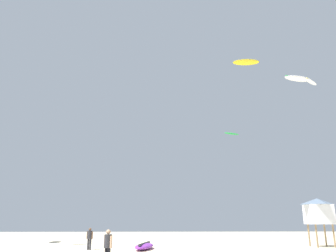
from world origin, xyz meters
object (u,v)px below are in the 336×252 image
at_px(gear_bag, 179,251).
at_px(kite_aloft_1, 311,82).
at_px(kite_aloft_2, 232,134).
at_px(kite_aloft_4, 298,79).
at_px(kite_aloft_3, 246,62).
at_px(person_midground, 90,237).
at_px(lifeguard_tower, 318,211).
at_px(kite_grounded_near, 144,246).
at_px(person_foreground, 108,245).

height_order(gear_bag, kite_aloft_1, kite_aloft_1).
height_order(kite_aloft_1, kite_aloft_2, kite_aloft_1).
bearing_deg(kite_aloft_4, gear_bag, -135.09).
distance_m(gear_bag, kite_aloft_3, 31.27).
bearing_deg(person_midground, kite_aloft_2, 155.03).
xyz_separation_m(lifeguard_tower, kite_aloft_3, (-1.99, 12.09, 20.67)).
bearing_deg(kite_grounded_near, kite_aloft_4, 35.80).
bearing_deg(person_midground, person_foreground, 34.55).
bearing_deg(kite_grounded_near, kite_aloft_1, 18.97).
height_order(person_foreground, person_midground, person_foreground).
height_order(person_midground, kite_aloft_1, kite_aloft_1).
bearing_deg(kite_aloft_1, person_midground, -163.90).
relative_size(person_midground, kite_aloft_1, 0.69).
bearing_deg(kite_aloft_3, kite_aloft_1, -57.22).
height_order(person_midground, kite_aloft_4, kite_aloft_4).
distance_m(gear_bag, kite_aloft_1, 25.38).
relative_size(gear_bag, kite_aloft_1, 0.23).
bearing_deg(kite_aloft_3, kite_aloft_2, 139.14).
distance_m(kite_grounded_near, kite_aloft_2, 23.80).
distance_m(kite_grounded_near, gear_bag, 4.16).
bearing_deg(kite_aloft_2, lifeguard_tower, -73.40).
bearing_deg(kite_aloft_2, gear_bag, -114.29).
relative_size(kite_aloft_2, kite_aloft_3, 0.65).
bearing_deg(kite_grounded_near, kite_aloft_2, 54.87).
relative_size(kite_grounded_near, lifeguard_tower, 1.09).
xyz_separation_m(kite_grounded_near, lifeguard_tower, (15.43, 2.06, 2.80)).
bearing_deg(lifeguard_tower, kite_grounded_near, -172.42).
bearing_deg(person_midground, kite_aloft_1, 124.96).
xyz_separation_m(kite_grounded_near, gear_bag, (2.56, -3.28, -0.09)).
distance_m(kite_aloft_3, kite_aloft_4, 8.02).
bearing_deg(gear_bag, kite_aloft_4, 44.91).
relative_size(person_foreground, person_midground, 1.07).
xyz_separation_m(person_foreground, gear_bag, (4.12, 6.82, -0.88)).
xyz_separation_m(lifeguard_tower, kite_aloft_2, (-4.16, 13.96, 10.72)).
bearing_deg(person_foreground, kite_aloft_2, -164.68).
relative_size(person_foreground, gear_bag, 3.17).
relative_size(kite_aloft_2, kite_aloft_4, 0.54).
relative_size(person_foreground, kite_aloft_4, 0.39).
height_order(gear_bag, kite_aloft_4, kite_aloft_4).
relative_size(lifeguard_tower, kite_aloft_2, 1.68).
distance_m(kite_grounded_near, kite_aloft_4, 33.86).
relative_size(lifeguard_tower, kite_aloft_4, 0.90).
height_order(person_midground, gear_bag, person_midground).
xyz_separation_m(kite_grounded_near, kite_aloft_2, (11.27, 16.02, 13.52)).
relative_size(person_midground, kite_aloft_3, 0.44).
bearing_deg(kite_aloft_4, person_foreground, -131.86).
bearing_deg(person_midground, kite_grounded_near, 111.94).
height_order(person_foreground, gear_bag, person_foreground).
distance_m(person_foreground, kite_aloft_3, 36.44).
distance_m(gear_bag, kite_aloft_2, 25.17).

